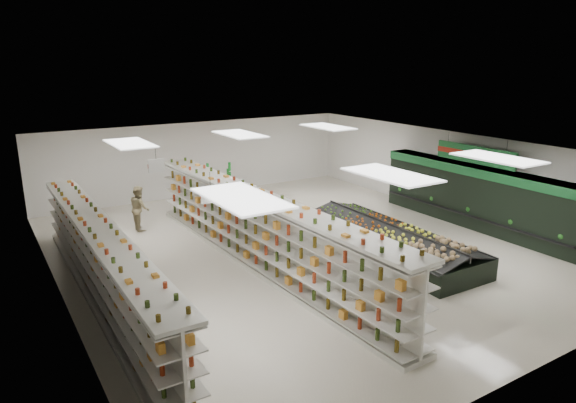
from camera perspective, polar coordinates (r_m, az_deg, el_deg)
floor at (r=16.45m, az=1.19°, el=-5.19°), size 16.00×16.00×0.00m
ceiling at (r=15.60m, az=1.26°, el=5.87°), size 14.00×16.00×0.02m
wall_back at (r=22.89m, az=-9.83°, el=4.71°), size 14.00×0.02×3.20m
wall_front at (r=10.61m, az=25.94°, el=-9.62°), size 14.00×0.02×3.20m
wall_left at (r=13.62m, az=-24.34°, el=-3.97°), size 0.02×16.00×3.20m
wall_right at (r=20.53m, az=17.84°, el=2.94°), size 0.02×16.00×3.20m
produce_wall_case at (r=19.34m, az=20.20°, el=0.88°), size 0.93×8.00×2.20m
aisle_sign_near at (r=12.20m, az=-8.60°, el=0.77°), size 0.52×0.06×0.75m
aisle_sign_far at (r=15.87m, az=-14.42°, el=3.90°), size 0.52×0.06×0.75m
hortifruti_banner at (r=18.83m, az=20.06°, el=4.91°), size 0.12×3.20×0.95m
gondola_left at (r=13.46m, az=-19.93°, el=-6.94°), size 0.85×11.23×1.95m
gondola_center at (r=14.81m, az=-3.26°, el=-3.56°), size 1.36×12.39×2.14m
produce_island at (r=16.26m, az=11.13°, el=-4.12°), size 2.41×6.36×0.94m
soda_endcap at (r=21.60m, az=-7.73°, el=1.89°), size 1.44×1.19×1.59m
shopper_main at (r=14.60m, az=1.04°, el=-4.65°), size 0.61×0.44×1.57m
shopper_background at (r=18.68m, az=-16.17°, el=-0.70°), size 0.51×0.79×1.58m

